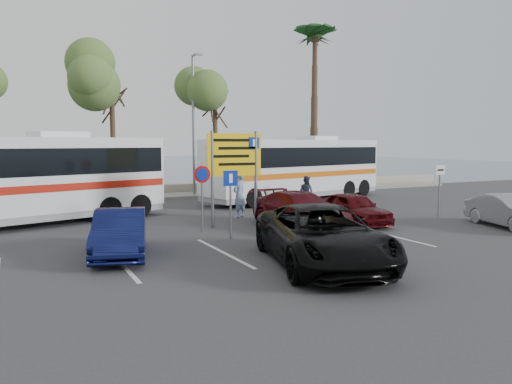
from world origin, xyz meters
name	(u,v)px	position (x,y,z in m)	size (l,w,h in m)	color
ground	(247,243)	(0.00, 0.00, 0.00)	(120.00, 120.00, 0.00)	#343436
kerb_strip	(142,197)	(0.00, 14.00, 0.07)	(44.00, 2.40, 0.15)	gray
seawall	(134,190)	(0.00, 16.00, 0.30)	(48.00, 0.80, 0.60)	#AB9C88
sea	(63,166)	(0.00, 60.00, 0.01)	(140.00, 140.00, 0.00)	#3C4D61
tree_mid	(111,78)	(-1.50, 14.00, 6.65)	(3.20, 3.20, 8.00)	#382619
tree_right	(215,92)	(4.50, 14.00, 6.17)	(3.20, 3.20, 7.40)	#382619
palm_tree	(315,39)	(11.50, 14.00, 9.87)	(4.80, 4.80, 11.20)	#382619
street_lamp_right	(194,118)	(3.00, 13.52, 4.60)	(0.45, 1.15, 8.01)	slate
direction_sign	(235,162)	(1.00, 3.20, 2.43)	(2.20, 0.12, 3.60)	slate
sign_no_stop	(202,188)	(-0.60, 2.38, 1.58)	(0.60, 0.08, 2.35)	slate
sign_parking	(231,195)	(-0.20, 0.79, 1.47)	(0.50, 0.07, 2.25)	slate
sign_taxi	(440,183)	(9.80, 1.49, 1.42)	(0.50, 0.07, 2.20)	slate
lane_markings	(225,252)	(-1.14, -1.00, 0.00)	(12.02, 4.20, 0.01)	silver
coach_bus_left	(14,183)	(-6.50, 6.50, 1.66)	(11.71, 5.84, 3.59)	white
coach_bus_right	(295,170)	(7.50, 9.62, 1.64)	(11.60, 5.07, 3.54)	white
car_blue	(120,233)	(-3.93, -0.09, 0.65)	(1.37, 3.93, 1.29)	#0F1547
car_maroon	(301,210)	(2.90, 1.50, 0.67)	(1.89, 4.65, 1.35)	#500D15
car_red	(354,208)	(5.30, 1.50, 0.62)	(1.45, 3.61, 1.23)	#4C0A0E
suv_black	(322,236)	(0.50, -3.50, 0.77)	(2.55, 5.54, 1.54)	black
car_silver_b	(509,211)	(10.00, -1.73, 0.62)	(1.30, 3.74, 1.23)	gray
pedestrian_near	(239,195)	(2.00, 4.97, 0.98)	(0.71, 0.47, 1.95)	#8197BB
pedestrian_far	(306,192)	(6.21, 6.44, 0.78)	(0.76, 0.59, 1.56)	#363952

